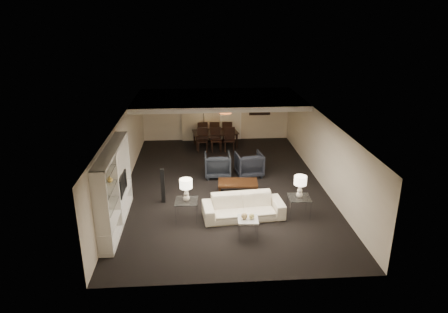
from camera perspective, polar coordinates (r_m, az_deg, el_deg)
floor at (r=14.44m, az=-0.00°, el=-4.10°), size 11.00×11.00×0.00m
ceiling at (r=13.61m, az=-0.00°, el=5.54°), size 7.00×11.00×0.02m
wall_back at (r=19.24m, az=-1.13°, el=6.04°), size 7.00×0.02×2.50m
wall_front at (r=9.00m, az=2.46°, el=-11.16°), size 7.00×0.02×2.50m
wall_left at (r=14.19m, az=-14.25°, el=0.23°), size 0.02×11.00×2.50m
wall_right at (r=14.63m, az=13.81°, el=0.88°), size 0.02×11.00×2.50m
ceiling_soffit at (r=17.04m, az=-0.82°, el=8.16°), size 7.00×4.00×0.20m
curtains at (r=19.16m, az=-3.82°, el=5.78°), size 1.50×0.12×2.40m
door at (r=19.31m, az=0.96°, el=5.47°), size 0.90×0.05×2.10m
painting at (r=19.35m, az=5.14°, el=6.95°), size 0.95×0.04×0.65m
media_unit at (r=11.81m, az=-15.38°, el=-4.36°), size 0.38×3.40×2.35m
pendant_light at (r=17.16m, az=0.20°, el=6.61°), size 0.52×0.52×0.24m
sofa at (r=12.15m, az=2.77°, el=-7.20°), size 2.50×1.17×0.71m
coffee_table at (r=13.63m, az=1.99°, el=-4.56°), size 1.39×0.88×0.48m
armchair_left at (r=15.06m, az=-0.93°, el=-1.20°), size 0.97×1.00×0.90m
armchair_right at (r=15.17m, az=3.60°, el=-1.09°), size 1.08×1.11×0.90m
side_table_left at (r=12.10m, az=-5.33°, el=-7.61°), size 0.70×0.70×0.62m
side_table_right at (r=12.47m, az=10.61°, el=-7.02°), size 0.70×0.70×0.62m
table_lamp_left at (r=11.81m, az=-5.43°, el=-4.80°), size 0.39×0.39×0.69m
table_lamp_right at (r=12.19m, az=10.80°, el=-4.28°), size 0.41×0.41×0.69m
marble_table at (r=11.23m, az=3.41°, el=-10.11°), size 0.59×0.59×0.55m
gold_gourd_a at (r=11.04m, az=2.93°, el=-8.49°), size 0.18×0.18×0.18m
gold_gourd_b at (r=11.07m, az=3.97°, el=-8.50°), size 0.16×0.16×0.16m
television at (r=12.37m, az=-14.70°, el=-3.83°), size 1.01×0.13×0.58m
vase_blue at (r=10.73m, az=-16.59°, el=-7.26°), size 0.16×0.16×0.16m
vase_amber at (r=11.22m, az=-16.02°, el=-3.11°), size 0.17×0.17×0.18m
floor_speaker at (r=13.13m, az=-8.74°, el=-4.14°), size 0.14×0.14×1.17m
dining_table at (r=18.39m, az=-1.24°, el=2.48°), size 2.16×1.39×0.71m
chair_nl at (r=17.71m, az=-3.08°, el=2.33°), size 0.50×0.50×1.06m
chair_nm at (r=17.72m, az=-1.14°, el=2.37°), size 0.52×0.52×1.06m
chair_nr at (r=17.76m, az=0.79°, el=2.42°), size 0.53×0.53×1.06m
chair_fl at (r=18.95m, az=-3.15°, el=3.53°), size 0.55×0.55×1.06m
chair_fm at (r=18.97m, az=-1.34°, el=3.57°), size 0.52×0.52×1.06m
chair_fr at (r=19.00m, az=0.47°, el=3.60°), size 0.53×0.53×1.06m
floor_lamp at (r=19.02m, az=-2.88°, el=4.78°), size 0.30×0.30×1.82m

